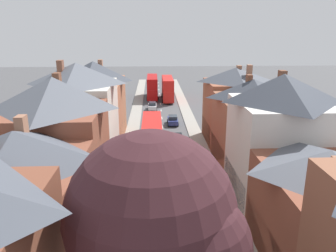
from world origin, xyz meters
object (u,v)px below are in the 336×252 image
pedestrian_near_left (109,236)px  pedestrian_far_left (129,144)px  car_mid_black (191,202)px  car_near_blue (152,127)px  double_decker_bus_lead (152,140)px  car_parked_right_a (177,139)px  pedestrian_near_right (119,199)px  car_near_silver (152,106)px  double_decker_bus_mid_street (152,87)px  car_parked_left_a (173,120)px  car_parked_left_b (181,157)px  pedestrian_mid_right (129,159)px  pedestrian_mid_left (210,173)px  double_decker_bus_far_approaching (168,88)px  foreground_tree (160,221)px  street_lamp (130,152)px

pedestrian_near_left → pedestrian_far_left: 21.02m
car_mid_black → car_near_blue: bearing=98.4°
double_decker_bus_lead → car_parked_right_a: double_decker_bus_lead is taller
car_parked_right_a → pedestrian_near_right: size_ratio=2.42×
car_near_silver → pedestrian_far_left: bearing=-97.7°
double_decker_bus_mid_street → pedestrian_far_left: 35.79m
car_parked_left_a → car_parked_left_b: (0.00, -17.45, 0.00)m
pedestrian_near_left → pedestrian_mid_right: same height
double_decker_bus_mid_street → pedestrian_near_left: 56.74m
pedestrian_mid_left → car_parked_left_b: bearing=117.6°
double_decker_bus_mid_street → pedestrian_mid_left: size_ratio=6.71×
double_decker_bus_far_approaching → car_near_blue: double_decker_bus_far_approaching is taller
car_parked_left_b → foreground_tree: 25.88m
pedestrian_far_left → street_lamp: size_ratio=0.29×
double_decker_bus_far_approaching → pedestrian_mid_left: double_decker_bus_far_approaching is taller
double_decker_bus_mid_street → street_lamp: size_ratio=1.96×
car_parked_left_a → pedestrian_mid_left: 22.91m
car_mid_black → car_parked_left_b: bearing=90.0°
pedestrian_far_left → car_near_silver: bearing=82.3°
pedestrian_near_right → street_lamp: size_ratio=0.29×
double_decker_bus_far_approaching → car_mid_black: (0.01, -49.15, -1.97)m
car_mid_black → double_decker_bus_lead: bearing=106.6°
car_near_blue → car_near_silver: (0.00, 15.28, 0.02)m
double_decker_bus_lead → car_parked_right_a: (3.61, 6.00, -2.01)m
foreground_tree → double_decker_bus_mid_street: bearing=90.4°
double_decker_bus_mid_street → pedestrian_mid_right: double_decker_bus_mid_street is taller
double_decker_bus_lead → car_near_blue: size_ratio=2.58×
car_mid_black → car_parked_left_b: car_mid_black is taller
double_decker_bus_far_approaching → car_mid_black: 49.19m
street_lamp → foreground_tree: foreground_tree is taller
car_parked_right_a → pedestrian_mid_left: size_ratio=2.42×
pedestrian_near_left → pedestrian_mid_left: (9.66, 10.82, 0.00)m
car_near_blue → pedestrian_near_left: size_ratio=2.60×
double_decker_bus_far_approaching → car_near_blue: bearing=-98.2°
foreground_tree → double_decker_bus_far_approaching: bearing=87.1°
double_decker_bus_lead → double_decker_bus_mid_street: same height
pedestrian_mid_right → street_lamp: street_lamp is taller
car_parked_left_b → pedestrian_far_left: 8.38m
double_decker_bus_mid_street → car_parked_left_b: size_ratio=2.58×
double_decker_bus_mid_street → car_mid_black: bearing=-86.0°
double_decker_bus_lead → pedestrian_mid_left: (6.37, -6.36, -1.78)m
double_decker_bus_lead → double_decker_bus_far_approaching: bearing=84.4°
double_decker_bus_far_approaching → pedestrian_far_left: double_decker_bus_far_approaching is taller
pedestrian_near_left → foreground_tree: (3.75, -8.63, 6.72)m
pedestrian_near_right → pedestrian_near_left: bearing=-92.4°
double_decker_bus_mid_street → car_parked_left_b: bearing=-84.9°
car_parked_left_b → pedestrian_mid_left: size_ratio=2.60×
car_parked_left_b → pedestrian_mid_left: (2.76, -5.28, 0.20)m
pedestrian_mid_right → street_lamp: 4.13m
car_parked_right_a → foreground_tree: foreground_tree is taller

